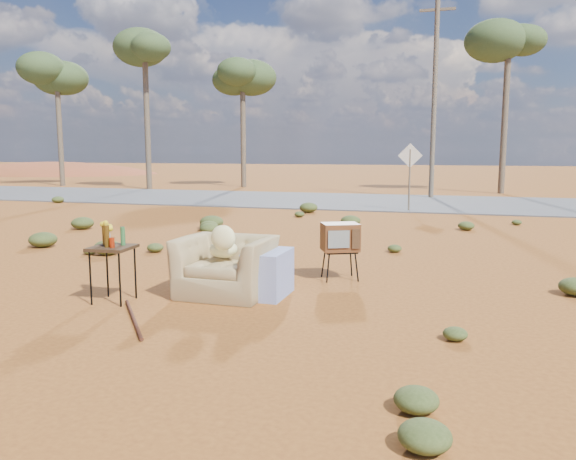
# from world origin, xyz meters

# --- Properties ---
(ground) EXTENTS (140.00, 140.00, 0.00)m
(ground) POSITION_xyz_m (0.00, 0.00, 0.00)
(ground) COLOR #96551E
(ground) RESTS_ON ground
(highway) EXTENTS (140.00, 7.00, 0.04)m
(highway) POSITION_xyz_m (0.00, 15.00, 0.02)
(highway) COLOR #565659
(highway) RESTS_ON ground
(dirt_mound) EXTENTS (26.00, 18.00, 2.00)m
(dirt_mound) POSITION_xyz_m (-30.00, 34.00, 0.00)
(dirt_mound) COLOR #A04226
(dirt_mound) RESTS_ON ground
(armchair) EXTENTS (1.45, 0.91, 1.07)m
(armchair) POSITION_xyz_m (-0.00, 0.51, 0.50)
(armchair) COLOR #9A8154
(armchair) RESTS_ON ground
(tv_unit) EXTENTS (0.67, 0.61, 0.87)m
(tv_unit) POSITION_xyz_m (1.21, 1.84, 0.65)
(tv_unit) COLOR black
(tv_unit) RESTS_ON ground
(side_table) EXTENTS (0.55, 0.55, 1.03)m
(side_table) POSITION_xyz_m (-1.42, -0.22, 0.76)
(side_table) COLOR #372614
(side_table) RESTS_ON ground
(rusty_bar) EXTENTS (1.01, 1.29, 0.04)m
(rusty_bar) POSITION_xyz_m (-0.70, -0.90, 0.02)
(rusty_bar) COLOR #4B2114
(rusty_bar) RESTS_ON ground
(road_sign) EXTENTS (0.78, 0.06, 2.19)m
(road_sign) POSITION_xyz_m (1.50, 12.00, 1.50)
(road_sign) COLOR brown
(road_sign) RESTS_ON ground
(eucalyptus_far_left) EXTENTS (3.20, 3.20, 7.10)m
(eucalyptus_far_left) POSITION_xyz_m (-18.00, 20.00, 5.94)
(eucalyptus_far_left) COLOR brown
(eucalyptus_far_left) RESTS_ON ground
(eucalyptus_left) EXTENTS (3.20, 3.20, 8.10)m
(eucalyptus_left) POSITION_xyz_m (-12.00, 19.00, 6.92)
(eucalyptus_left) COLOR brown
(eucalyptus_left) RESTS_ON ground
(eucalyptus_near_left) EXTENTS (3.20, 3.20, 6.60)m
(eucalyptus_near_left) POSITION_xyz_m (-8.00, 22.00, 5.45)
(eucalyptus_near_left) COLOR brown
(eucalyptus_near_left) RESTS_ON ground
(eucalyptus_center) EXTENTS (3.20, 3.20, 7.60)m
(eucalyptus_center) POSITION_xyz_m (5.00, 21.00, 6.43)
(eucalyptus_center) COLOR brown
(eucalyptus_center) RESTS_ON ground
(utility_pole_center) EXTENTS (1.40, 0.20, 8.00)m
(utility_pole_center) POSITION_xyz_m (2.00, 17.50, 4.15)
(utility_pole_center) COLOR brown
(utility_pole_center) RESTS_ON ground
(scrub_patch) EXTENTS (17.49, 8.07, 0.33)m
(scrub_patch) POSITION_xyz_m (-0.82, 4.41, 0.14)
(scrub_patch) COLOR #475525
(scrub_patch) RESTS_ON ground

